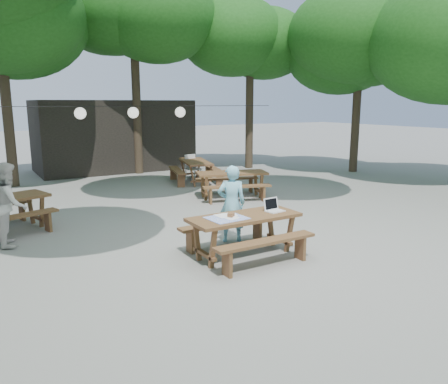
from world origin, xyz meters
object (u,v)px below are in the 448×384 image
object	(u,v)px
main_picnic_table	(244,235)
woman	(232,204)
second_person	(9,204)
plastic_chair	(193,173)

from	to	relation	value
main_picnic_table	woman	bearing A→B (deg)	72.90
main_picnic_table	second_person	size ratio (longest dim) A/B	1.24
second_person	plastic_chair	xyz separation A→B (m)	(6.29, 4.64, -0.55)
second_person	plastic_chair	distance (m)	7.84
woman	plastic_chair	bearing A→B (deg)	-87.20
woman	second_person	xyz separation A→B (m)	(-3.76, 2.01, 0.04)
second_person	plastic_chair	bearing A→B (deg)	-49.35
second_person	woman	bearing A→B (deg)	-113.85
main_picnic_table	plastic_chair	bearing A→B (deg)	69.62
plastic_chair	second_person	bearing A→B (deg)	-151.94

